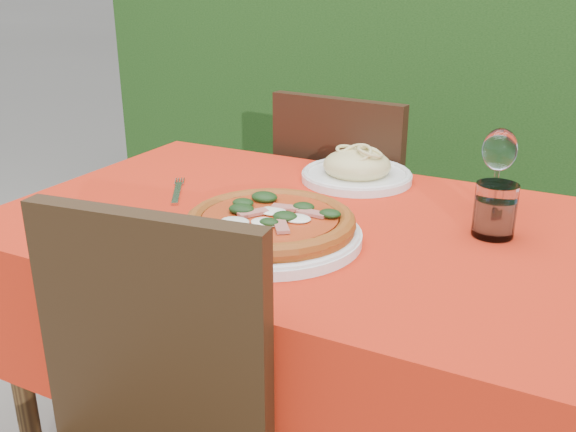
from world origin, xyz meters
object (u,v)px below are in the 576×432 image
at_px(pizza_plate, 270,226).
at_px(pasta_plate, 357,170).
at_px(wine_glass, 499,153).
at_px(chair_far, 349,217).
at_px(fork, 177,193).
at_px(water_glass, 495,213).

bearing_deg(pizza_plate, pasta_plate, 89.24).
distance_m(pizza_plate, wine_glass, 0.55).
relative_size(chair_far, wine_glass, 4.89).
distance_m(pizza_plate, fork, 0.37).
xyz_separation_m(water_glass, wine_glass, (-0.03, 0.16, 0.08)).
bearing_deg(wine_glass, chair_far, 144.79).
bearing_deg(chair_far, wine_glass, 149.58).
relative_size(wine_glass, fork, 0.89).
height_order(chair_far, pasta_plate, chair_far).
bearing_deg(pasta_plate, chair_far, 114.14).
height_order(water_glass, fork, water_glass).
relative_size(chair_far, fork, 4.34).
bearing_deg(wine_glass, pasta_plate, 170.85).
bearing_deg(pasta_plate, wine_glass, -9.15).
distance_m(water_glass, fork, 0.74).
xyz_separation_m(chair_far, water_glass, (0.51, -0.50, 0.27)).
bearing_deg(pasta_plate, pizza_plate, -90.76).
relative_size(pizza_plate, fork, 1.91).
bearing_deg(fork, pizza_plate, -55.88).
bearing_deg(water_glass, pizza_plate, -149.17).
relative_size(pizza_plate, water_glass, 3.63).
height_order(pasta_plate, wine_glass, wine_glass).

